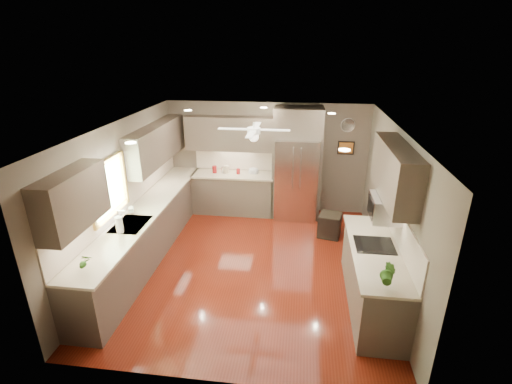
% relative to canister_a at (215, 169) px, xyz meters
% --- Properties ---
extents(floor, '(5.00, 5.00, 0.00)m').
position_rel_canister_a_xyz_m(floor, '(1.16, -2.20, -1.02)').
color(floor, '#51150A').
rests_on(floor, ground).
extents(ceiling, '(5.00, 5.00, 0.00)m').
position_rel_canister_a_xyz_m(ceiling, '(1.16, -2.20, 1.48)').
color(ceiling, white).
rests_on(ceiling, ground).
extents(wall_back, '(4.50, 0.00, 4.50)m').
position_rel_canister_a_xyz_m(wall_back, '(1.16, 0.30, 0.23)').
color(wall_back, '#64594C').
rests_on(wall_back, ground).
extents(wall_front, '(4.50, 0.00, 4.50)m').
position_rel_canister_a_xyz_m(wall_front, '(1.16, -4.70, 0.23)').
color(wall_front, '#64594C').
rests_on(wall_front, ground).
extents(wall_left, '(0.00, 5.00, 5.00)m').
position_rel_canister_a_xyz_m(wall_left, '(-1.09, -2.20, 0.23)').
color(wall_left, '#64594C').
rests_on(wall_left, ground).
extents(wall_right, '(0.00, 5.00, 5.00)m').
position_rel_canister_a_xyz_m(wall_right, '(3.41, -2.20, 0.23)').
color(wall_right, '#64594C').
rests_on(wall_right, ground).
extents(canister_a, '(0.12, 0.12, 0.16)m').
position_rel_canister_a_xyz_m(canister_a, '(0.00, 0.00, 0.00)').
color(canister_a, maroon).
rests_on(canister_a, back_run).
extents(canister_b, '(0.11, 0.11, 0.13)m').
position_rel_canister_a_xyz_m(canister_b, '(0.19, 0.05, -0.01)').
color(canister_b, silver).
rests_on(canister_b, back_run).
extents(canister_c, '(0.13, 0.13, 0.18)m').
position_rel_canister_a_xyz_m(canister_c, '(0.27, 0.01, 0.01)').
color(canister_c, '#BEAE8E').
rests_on(canister_c, back_run).
extents(canister_d, '(0.11, 0.11, 0.12)m').
position_rel_canister_a_xyz_m(canister_d, '(0.55, -0.01, -0.02)').
color(canister_d, maroon).
rests_on(canister_d, back_run).
extents(soap_bottle, '(0.10, 0.10, 0.18)m').
position_rel_canister_a_xyz_m(soap_bottle, '(-0.92, -2.32, 0.01)').
color(soap_bottle, white).
rests_on(soap_bottle, left_run).
extents(potted_plant_left, '(0.16, 0.13, 0.27)m').
position_rel_canister_a_xyz_m(potted_plant_left, '(-0.78, -4.04, 0.06)').
color(potted_plant_left, '#2B5C1A').
rests_on(potted_plant_left, left_run).
extents(potted_plant_right, '(0.21, 0.18, 0.35)m').
position_rel_canister_a_xyz_m(potted_plant_right, '(3.05, -3.90, 0.10)').
color(potted_plant_right, '#2B5C1A').
rests_on(potted_plant_right, right_run).
extents(bowl, '(0.25, 0.25, 0.06)m').
position_rel_canister_a_xyz_m(bowl, '(0.89, 0.03, -0.05)').
color(bowl, '#BEAE8E').
rests_on(bowl, back_run).
extents(left_run, '(0.65, 4.70, 1.45)m').
position_rel_canister_a_xyz_m(left_run, '(-0.80, -2.05, -0.54)').
color(left_run, '#4B4136').
rests_on(left_run, ground).
extents(back_run, '(1.85, 0.65, 1.45)m').
position_rel_canister_a_xyz_m(back_run, '(0.43, 0.00, -0.54)').
color(back_run, '#4B4136').
rests_on(back_run, ground).
extents(uppers, '(4.50, 4.70, 0.95)m').
position_rel_canister_a_xyz_m(uppers, '(0.42, -1.49, 0.85)').
color(uppers, '#4B4136').
rests_on(uppers, wall_left).
extents(window, '(0.05, 1.12, 0.92)m').
position_rel_canister_a_xyz_m(window, '(-1.06, -2.70, 0.53)').
color(window, '#BFF2B2').
rests_on(window, wall_left).
extents(sink, '(0.50, 0.70, 0.32)m').
position_rel_canister_a_xyz_m(sink, '(-0.77, -2.70, -0.11)').
color(sink, silver).
rests_on(sink, left_run).
extents(refrigerator, '(1.06, 0.75, 2.45)m').
position_rel_canister_a_xyz_m(refrigerator, '(1.86, -0.04, 0.17)').
color(refrigerator, silver).
rests_on(refrigerator, ground).
extents(right_run, '(0.70, 2.20, 1.45)m').
position_rel_canister_a_xyz_m(right_run, '(3.09, -3.00, -0.54)').
color(right_run, '#4B4136').
rests_on(right_run, ground).
extents(microwave, '(0.43, 0.55, 0.34)m').
position_rel_canister_a_xyz_m(microwave, '(3.18, -2.75, 0.46)').
color(microwave, silver).
rests_on(microwave, wall_right).
extents(ceiling_fan, '(1.18, 1.18, 0.32)m').
position_rel_canister_a_xyz_m(ceiling_fan, '(1.16, -1.90, 1.31)').
color(ceiling_fan, white).
rests_on(ceiling_fan, ceiling).
extents(recessed_lights, '(2.84, 3.14, 0.01)m').
position_rel_canister_a_xyz_m(recessed_lights, '(1.12, -1.80, 1.47)').
color(recessed_lights, white).
rests_on(recessed_lights, ceiling).
extents(wall_clock, '(0.30, 0.03, 0.30)m').
position_rel_canister_a_xyz_m(wall_clock, '(2.91, 0.28, 1.03)').
color(wall_clock, white).
rests_on(wall_clock, wall_back).
extents(framed_print, '(0.36, 0.03, 0.30)m').
position_rel_canister_a_xyz_m(framed_print, '(2.91, 0.28, 0.53)').
color(framed_print, black).
rests_on(framed_print, wall_back).
extents(stool, '(0.51, 0.51, 0.49)m').
position_rel_canister_a_xyz_m(stool, '(2.58, -0.92, -0.78)').
color(stool, black).
rests_on(stool, ground).
extents(paper_towel, '(0.11, 0.11, 0.28)m').
position_rel_canister_a_xyz_m(paper_towel, '(-0.80, -3.00, 0.06)').
color(paper_towel, white).
rests_on(paper_towel, left_run).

